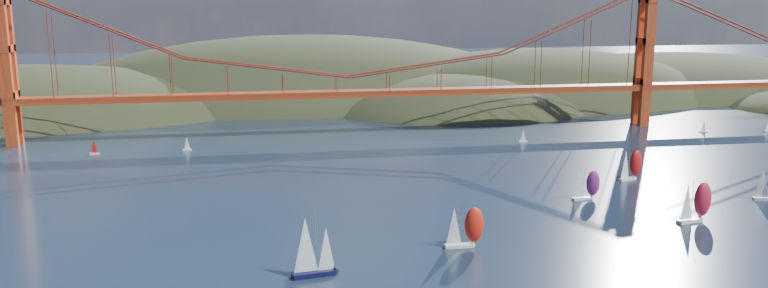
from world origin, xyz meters
TOP-DOWN VIEW (x-y plane):
  - headlands at (44.95, 278.29)m, footprint 725.00×225.00m
  - bridge at (-1.75, 180.00)m, footprint 552.00×12.00m
  - sloop_navy at (-25.83, 36.02)m, footprint 8.74×5.40m
  - racer_0 at (7.32, 47.24)m, footprint 8.51×3.42m
  - racer_1 at (65.92, 55.10)m, footprint 9.55×5.26m
  - racer_3 at (70.89, 95.25)m, footprint 8.77×5.84m
  - racer_rwb at (49.19, 77.81)m, footprint 7.65×3.37m
  - distant_boat_2 at (-89.06, 158.28)m, footprint 3.00×2.00m
  - distant_boat_3 at (-58.92, 159.29)m, footprint 3.00×2.00m
  - distant_boat_4 at (135.87, 159.89)m, footprint 3.00×2.00m
  - distant_boat_5 at (160.96, 156.43)m, footprint 3.00×2.00m
  - distant_boat_8 at (59.78, 152.98)m, footprint 3.00×2.00m

SIDE VIEW (x-z plane):
  - headlands at x=44.95m, z-range -60.46..35.54m
  - distant_boat_2 at x=-89.06m, z-range 0.06..4.76m
  - distant_boat_3 at x=-58.92m, z-range 0.06..4.76m
  - distant_boat_4 at x=135.87m, z-range 0.06..4.76m
  - distant_boat_5 at x=160.96m, z-range 0.06..4.76m
  - distant_boat_8 at x=59.78m, z-range 0.06..4.76m
  - racer_rwb at x=49.19m, z-range -0.24..8.44m
  - racer_3 at x=70.89m, z-range -0.27..9.54m
  - racer_0 at x=7.32m, z-range -0.27..9.55m
  - racer_1 at x=65.92m, z-range -0.29..10.41m
  - sloop_navy at x=-25.83m, z-range -0.77..12.34m
  - bridge at x=-1.75m, z-range 4.73..59.73m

